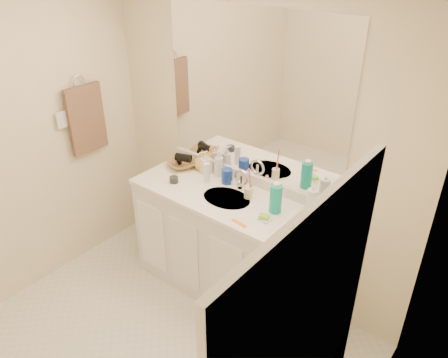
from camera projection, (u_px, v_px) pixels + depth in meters
wall_back at (252, 144)px, 3.19m from camera, size 2.60×0.02×2.40m
wall_right at (336, 353)px, 1.60m from camera, size 0.02×2.60×2.40m
vanity_cabinet at (228, 247)px, 3.39m from camera, size 1.50×0.55×0.85m
countertop at (228, 199)px, 3.17m from camera, size 1.52×0.57×0.03m
backsplash at (249, 178)px, 3.32m from camera, size 1.52×0.03×0.08m
sink_basin at (227, 199)px, 3.15m from camera, size 0.37×0.37×0.02m
faucet at (242, 182)px, 3.24m from camera, size 0.02×0.02×0.11m
mirror at (253, 97)px, 3.01m from camera, size 1.48×0.01×1.20m
blue_mug at (227, 176)px, 3.31m from camera, size 0.11×0.11×0.12m
tan_cup at (248, 193)px, 3.13m from camera, size 0.07×0.07×0.08m
toothbrush at (250, 180)px, 3.07m from camera, size 0.01×0.04×0.20m
mouthwash_bottle at (276, 199)px, 2.95m from camera, size 0.11×0.11×0.20m
clear_pump_bottle at (312, 202)px, 2.92m from camera, size 0.09×0.09×0.19m
soap_dish at (264, 219)px, 2.91m from camera, size 0.09×0.08×0.01m
green_soap at (264, 217)px, 2.90m from camera, size 0.08×0.06×0.02m
orange_comb at (239, 223)px, 2.87m from camera, size 0.12×0.04×0.01m
dark_jar at (174, 180)px, 3.33m from camera, size 0.08×0.08×0.05m
extra_white_bottle at (207, 173)px, 3.31m from camera, size 0.06×0.06×0.16m
soap_bottle_white at (219, 163)px, 3.40m from camera, size 0.11×0.11×0.21m
soap_bottle_cream at (206, 162)px, 3.45m from camera, size 0.11×0.11×0.18m
soap_bottle_yellow at (201, 161)px, 3.50m from camera, size 0.12×0.12×0.15m
wicker_basket at (182, 164)px, 3.55m from camera, size 0.31×0.31×0.06m
hair_dryer at (183, 158)px, 3.51m from camera, size 0.14×0.10×0.06m
towel_ring at (79, 82)px, 3.35m from camera, size 0.01×0.11×0.11m
hand_towel at (86, 119)px, 3.49m from camera, size 0.04×0.32×0.55m
switch_plate at (62, 120)px, 3.34m from camera, size 0.01×0.08×0.13m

